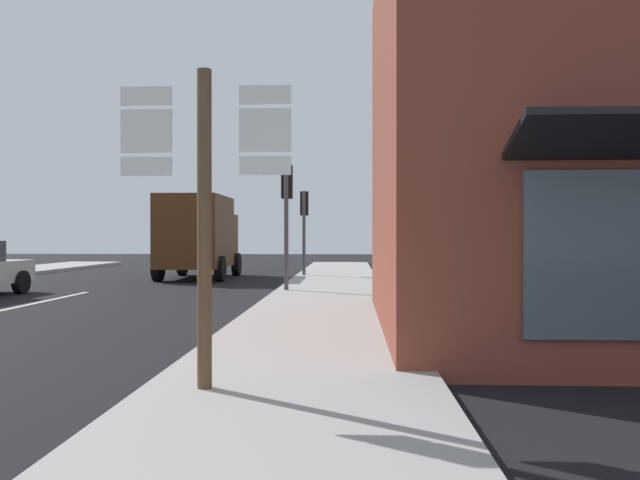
{
  "coord_description": "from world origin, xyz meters",
  "views": [
    {
      "loc": [
        7.44,
        -5.99,
        1.6
      ],
      "look_at": [
        6.56,
        12.83,
        1.48
      ],
      "focal_mm": 36.41,
      "sensor_mm": 36.0,
      "label": 1
    }
  ],
  "objects_px": {
    "route_sign_post": "(205,204)",
    "traffic_light_near_right": "(287,199)",
    "traffic_light_far_right": "(304,214)",
    "delivery_truck": "(199,234)"
  },
  "relations": [
    {
      "from": "route_sign_post",
      "to": "traffic_light_far_right",
      "type": "xyz_separation_m",
      "value": [
        -0.33,
        18.1,
        0.51
      ]
    },
    {
      "from": "route_sign_post",
      "to": "traffic_light_far_right",
      "type": "bearing_deg",
      "value": 91.04
    },
    {
      "from": "route_sign_post",
      "to": "traffic_light_far_right",
      "type": "distance_m",
      "value": 18.11
    },
    {
      "from": "delivery_truck",
      "to": "route_sign_post",
      "type": "height_order",
      "value": "route_sign_post"
    },
    {
      "from": "route_sign_post",
      "to": "traffic_light_near_right",
      "type": "xyz_separation_m",
      "value": [
        -0.33,
        11.41,
        0.7
      ]
    },
    {
      "from": "delivery_truck",
      "to": "route_sign_post",
      "type": "bearing_deg",
      "value": -76.52
    },
    {
      "from": "delivery_truck",
      "to": "traffic_light_far_right",
      "type": "distance_m",
      "value": 4.02
    },
    {
      "from": "traffic_light_near_right",
      "to": "delivery_truck",
      "type": "bearing_deg",
      "value": 121.77
    },
    {
      "from": "route_sign_post",
      "to": "traffic_light_near_right",
      "type": "relative_size",
      "value": 0.91
    },
    {
      "from": "delivery_truck",
      "to": "route_sign_post",
      "type": "distance_m",
      "value": 18.25
    }
  ]
}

